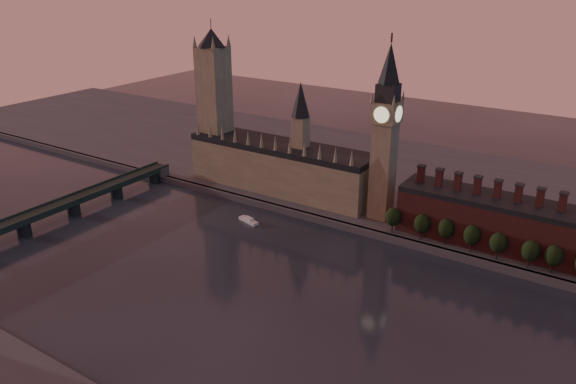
# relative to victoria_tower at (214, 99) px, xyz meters

# --- Properties ---
(ground) EXTENTS (900.00, 900.00, 0.00)m
(ground) POSITION_rel_victoria_tower_xyz_m (120.00, -115.00, -59.09)
(ground) COLOR black
(ground) RESTS_ON ground
(north_bank) EXTENTS (900.00, 182.00, 4.00)m
(north_bank) POSITION_rel_victoria_tower_xyz_m (120.00, 63.04, -57.09)
(north_bank) COLOR #46464B
(north_bank) RESTS_ON ground
(palace_of_westminster) EXTENTS (130.00, 30.30, 74.00)m
(palace_of_westminster) POSITION_rel_victoria_tower_xyz_m (55.59, -0.09, -37.46)
(palace_of_westminster) COLOR gray
(palace_of_westminster) RESTS_ON north_bank
(victoria_tower) EXTENTS (24.00, 24.00, 108.00)m
(victoria_tower) POSITION_rel_victoria_tower_xyz_m (0.00, 0.00, 0.00)
(victoria_tower) COLOR gray
(victoria_tower) RESTS_ON north_bank
(big_ben) EXTENTS (15.00, 15.00, 107.00)m
(big_ben) POSITION_rel_victoria_tower_xyz_m (130.00, -5.00, -2.26)
(big_ben) COLOR gray
(big_ben) RESTS_ON north_bank
(chimney_block) EXTENTS (110.00, 25.00, 37.00)m
(chimney_block) POSITION_rel_victoria_tower_xyz_m (200.00, -5.00, -41.27)
(chimney_block) COLOR maroon
(chimney_block) RESTS_ON north_bank
(embankment_tree_0) EXTENTS (8.60, 8.60, 14.88)m
(embankment_tree_0) POSITION_rel_victoria_tower_xyz_m (144.67, -20.97, -45.62)
(embankment_tree_0) COLOR black
(embankment_tree_0) RESTS_ON north_bank
(embankment_tree_1) EXTENTS (8.60, 8.60, 14.88)m
(embankment_tree_1) POSITION_rel_victoria_tower_xyz_m (161.44, -20.53, -45.62)
(embankment_tree_1) COLOR black
(embankment_tree_1) RESTS_ON north_bank
(embankment_tree_2) EXTENTS (8.60, 8.60, 14.88)m
(embankment_tree_2) POSITION_rel_victoria_tower_xyz_m (174.33, -19.55, -45.62)
(embankment_tree_2) COLOR black
(embankment_tree_2) RESTS_ON north_bank
(embankment_tree_3) EXTENTS (8.60, 8.60, 14.88)m
(embankment_tree_3) POSITION_rel_victoria_tower_xyz_m (188.40, -19.76, -45.62)
(embankment_tree_3) COLOR black
(embankment_tree_3) RESTS_ON north_bank
(embankment_tree_4) EXTENTS (8.60, 8.60, 14.88)m
(embankment_tree_4) POSITION_rel_victoria_tower_xyz_m (202.19, -21.15, -45.62)
(embankment_tree_4) COLOR black
(embankment_tree_4) RESTS_ON north_bank
(embankment_tree_5) EXTENTS (8.60, 8.60, 14.88)m
(embankment_tree_5) POSITION_rel_victoria_tower_xyz_m (217.70, -21.36, -45.62)
(embankment_tree_5) COLOR black
(embankment_tree_5) RESTS_ON north_bank
(embankment_tree_6) EXTENTS (8.60, 8.60, 14.88)m
(embankment_tree_6) POSITION_rel_victoria_tower_xyz_m (228.13, -20.60, -45.62)
(embankment_tree_6) COLOR black
(embankment_tree_6) RESTS_ON north_bank
(westminster_bridge) EXTENTS (14.00, 200.00, 11.55)m
(westminster_bridge) POSITION_rel_victoria_tower_xyz_m (-35.00, -117.70, -51.65)
(westminster_bridge) COLOR #1C2C25
(westminster_bridge) RESTS_ON ground
(river_boat) EXTENTS (15.33, 7.95, 2.95)m
(river_boat) POSITION_rel_victoria_tower_xyz_m (63.41, -47.62, -57.96)
(river_boat) COLOR silver
(river_boat) RESTS_ON ground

